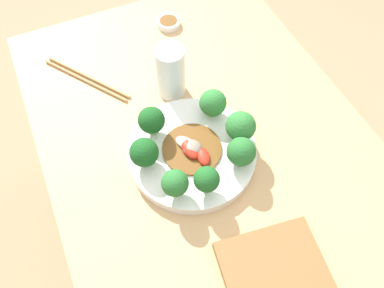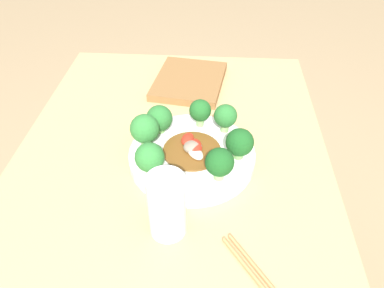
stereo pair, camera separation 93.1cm
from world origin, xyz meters
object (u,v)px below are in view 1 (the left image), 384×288
plate (192,152)px  broccoli_north (241,127)px  broccoli_northwest (213,103)px  stirfry_center (192,149)px  broccoli_east (207,180)px  broccoli_southeast (175,183)px  sauce_dish (168,23)px  broccoli_south (144,153)px  broccoli_southwest (151,120)px  drinking_glass (171,72)px  chopsticks (87,79)px  broccoli_northeast (241,152)px

plate → broccoli_north: broccoli_north is taller
broccoli_northwest → stirfry_center: bearing=-49.3°
stirfry_center → broccoli_east: bearing=-7.0°
stirfry_center → broccoli_southeast: bearing=-42.6°
broccoli_southeast → broccoli_northwest: (-0.14, 0.14, -0.00)m
broccoli_southeast → stirfry_center: (-0.07, 0.06, -0.03)m
broccoli_northwest → sauce_dish: bearing=174.6°
broccoli_south → broccoli_southeast: bearing=18.5°
stirfry_center → sauce_dish: stirfry_center is taller
broccoli_northwest → sauce_dish: size_ratio=1.07×
plate → broccoli_south: (-0.01, -0.09, 0.05)m
broccoli_southwest → broccoli_southeast: broccoli_southwest is taller
broccoli_southwest → sauce_dish: broccoli_southwest is taller
drinking_glass → chopsticks: 0.21m
plate → drinking_glass: bearing=170.7°
broccoli_north → broccoli_south: size_ratio=1.10×
drinking_glass → chopsticks: size_ratio=0.60×
broccoli_east → chopsticks: bearing=-161.2°
drinking_glass → sauce_dish: bearing=159.6°
broccoli_southeast → broccoli_south: (-0.08, -0.03, -0.00)m
broccoli_south → drinking_glass: drinking_glass is taller
broccoli_southwest → broccoli_northeast: broccoli_southwest is taller
broccoli_south → sauce_dish: 0.42m
broccoli_southeast → broccoli_southwest: bearing=175.7°
broccoli_southwest → broccoli_northwest: (0.01, 0.13, -0.00)m
sauce_dish → broccoli_north: bearing=-1.3°
broccoli_south → stirfry_center: bearing=82.7°
broccoli_southeast → broccoli_north: broccoli_north is taller
broccoli_southeast → drinking_glass: size_ratio=0.53×
broccoli_southwest → broccoli_north: (0.09, 0.15, 0.00)m
stirfry_center → chopsticks: bearing=-154.4°
broccoli_south → chopsticks: (-0.28, -0.05, -0.06)m
broccoli_southeast → plate: bearing=137.8°
plate → chopsticks: plate is taller
broccoli_southeast → chopsticks: bearing=-168.4°
broccoli_east → broccoli_north: bearing=124.6°
broccoli_south → stirfry_center: 0.10m
broccoli_northeast → stirfry_center: broccoli_northeast is taller
stirfry_center → broccoli_southwest: bearing=-143.6°
broccoli_north → chopsticks: bearing=-141.9°
broccoli_northwest → broccoli_north: (0.08, 0.02, 0.01)m
stirfry_center → sauce_dish: bearing=164.5°
broccoli_southeast → broccoli_north: 0.17m
broccoli_northwest → drinking_glass: size_ratio=0.53×
broccoli_south → sauce_dish: broccoli_south is taller
stirfry_center → broccoli_northeast: bearing=51.3°
broccoli_northeast → stirfry_center: bearing=-128.7°
broccoli_south → broccoli_east: size_ratio=1.03×
plate → broccoli_south: broccoli_south is taller
broccoli_north → broccoli_northeast: bearing=-25.9°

